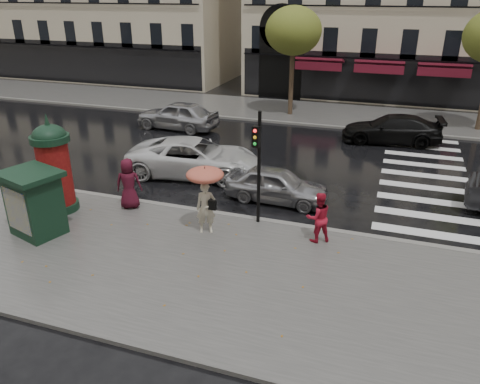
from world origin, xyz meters
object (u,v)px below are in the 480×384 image
at_px(man_burgundy, 129,184).
at_px(newsstand, 34,202).
at_px(woman_umbrella, 205,189).
at_px(car_silver, 277,185).
at_px(car_black, 392,129).
at_px(traffic_light, 258,158).
at_px(morris_column, 54,165).
at_px(car_far_silver, 178,115).
at_px(car_white, 195,158).
at_px(woman_red, 318,217).

relative_size(man_burgundy, newsstand, 0.87).
xyz_separation_m(woman_umbrella, car_silver, (1.48, 3.39, -0.97)).
distance_m(woman_umbrella, car_black, 13.66).
bearing_deg(car_silver, traffic_light, -179.85).
height_order(morris_column, traffic_light, traffic_light).
height_order(car_silver, car_far_silver, car_far_silver).
bearing_deg(car_far_silver, car_black, 100.13).
relative_size(car_white, car_far_silver, 1.20).
bearing_deg(car_black, car_silver, -29.08).
relative_size(traffic_light, car_far_silver, 0.81).
relative_size(woman_umbrella, man_burgundy, 1.24).
height_order(car_silver, car_white, car_white).
bearing_deg(car_black, man_burgundy, -43.02).
bearing_deg(newsstand, car_black, 54.04).
bearing_deg(car_white, traffic_light, -141.05).
distance_m(woman_red, morris_column, 9.30).
distance_m(woman_umbrella, newsstand, 5.50).
height_order(morris_column, newsstand, morris_column).
bearing_deg(car_white, car_silver, -118.26).
bearing_deg(morris_column, man_burgundy, 22.83).
bearing_deg(man_burgundy, newsstand, 35.13).
xyz_separation_m(man_burgundy, car_silver, (4.85, 2.53, -0.39)).
bearing_deg(man_burgundy, car_silver, -173.78).
xyz_separation_m(woman_red, car_far_silver, (-10.06, 10.73, -0.13)).
xyz_separation_m(car_silver, car_black, (3.81, 9.18, 0.07)).
relative_size(car_black, car_far_silver, 1.06).
height_order(morris_column, car_black, morris_column).
bearing_deg(traffic_light, morris_column, -169.56).
bearing_deg(newsstand, traffic_light, 24.84).
relative_size(traffic_light, newsstand, 1.80).
bearing_deg(traffic_light, car_silver, 87.28).
distance_m(woman_red, car_far_silver, 14.71).
bearing_deg(man_burgundy, car_far_silver, -94.60).
bearing_deg(woman_red, car_far_silver, -78.02).
distance_m(newsstand, car_far_silver, 13.24).
xyz_separation_m(newsstand, car_far_silver, (-1.35, 13.16, -0.41)).
distance_m(woman_umbrella, car_white, 5.60).
bearing_deg(woman_umbrella, traffic_light, 40.81).
xyz_separation_m(man_burgundy, morris_column, (-2.31, -0.97, 0.77)).
distance_m(woman_umbrella, woman_red, 3.66).
height_order(woman_umbrella, newsstand, woman_umbrella).
distance_m(woman_umbrella, car_silver, 3.82).
height_order(man_burgundy, car_far_silver, man_burgundy).
bearing_deg(morris_column, car_silver, 26.06).
relative_size(woman_umbrella, woman_red, 1.40).
relative_size(woman_red, car_white, 0.29).
height_order(woman_umbrella, traffic_light, traffic_light).
height_order(traffic_light, car_black, traffic_light).
xyz_separation_m(man_burgundy, car_white, (0.79, 4.03, -0.25)).
bearing_deg(morris_column, woman_umbrella, 1.16).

